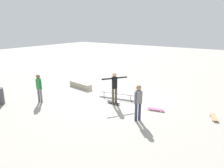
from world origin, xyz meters
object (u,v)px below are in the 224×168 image
at_px(skate_ledge, 81,85).
at_px(loose_skateboard_pink, 156,109).
at_px(bystander_grey_shirt, 138,101).
at_px(loose_skateboard_natural, 214,117).
at_px(skater_main, 115,86).
at_px(grind_rail, 117,97).
at_px(skateboard_main, 113,102).
at_px(bystander_green_shirt, 39,87).

xyz_separation_m(skate_ledge, loose_skateboard_pink, (-5.62, 0.74, -0.10)).
distance_m(bystander_grey_shirt, loose_skateboard_pink, 1.70).
relative_size(loose_skateboard_natural, loose_skateboard_pink, 1.00).
distance_m(skater_main, loose_skateboard_natural, 4.83).
relative_size(bystander_grey_shirt, loose_skateboard_pink, 1.95).
distance_m(grind_rail, loose_skateboard_natural, 4.94).
distance_m(skater_main, skateboard_main, 0.92).
height_order(skate_ledge, skateboard_main, skate_ledge).
height_order(skate_ledge, skater_main, skater_main).
relative_size(skateboard_main, loose_skateboard_pink, 0.99).
height_order(grind_rail, skater_main, skater_main).
bearing_deg(grind_rail, loose_skateboard_natural, 171.72).
bearing_deg(skater_main, loose_skateboard_natural, -43.81).
xyz_separation_m(skateboard_main, loose_skateboard_natural, (-4.70, -1.05, 0.00)).
height_order(loose_skateboard_natural, loose_skateboard_pink, same).
bearing_deg(bystander_green_shirt, skate_ledge, -108.65).
xyz_separation_m(skateboard_main, loose_skateboard_pink, (-2.21, -0.44, 0.00)).
bearing_deg(bystander_green_shirt, grind_rail, -158.38).
bearing_deg(loose_skateboard_natural, grind_rail, 74.71).
bearing_deg(grind_rail, skateboard_main, 95.43).
distance_m(skater_main, bystander_green_shirt, 4.01).
distance_m(skateboard_main, bystander_green_shirt, 4.02).
relative_size(grind_rail, bystander_grey_shirt, 1.35).
height_order(skateboard_main, bystander_grey_shirt, bystander_grey_shirt).
bearing_deg(bystander_grey_shirt, loose_skateboard_pink, 32.47).
height_order(skater_main, bystander_grey_shirt, skater_main).
bearing_deg(bystander_grey_shirt, bystander_green_shirt, 141.58).
xyz_separation_m(skate_ledge, bystander_grey_shirt, (-5.40, 2.21, 0.73)).
height_order(skater_main, loose_skateboard_natural, skater_main).
bearing_deg(loose_skateboard_natural, bystander_grey_shirt, 108.27).
bearing_deg(loose_skateboard_pink, skateboard_main, -0.71).
bearing_deg(skateboard_main, loose_skateboard_pink, 17.25).
height_order(skater_main, skateboard_main, skater_main).
relative_size(skater_main, loose_skateboard_pink, 2.08).
bearing_deg(loose_skateboard_natural, skater_main, 83.41).
height_order(skater_main, bystander_green_shirt, skater_main).
relative_size(skate_ledge, skateboard_main, 2.21).
xyz_separation_m(grind_rail, bystander_grey_shirt, (-2.21, 1.75, 0.76)).
xyz_separation_m(bystander_grey_shirt, bystander_green_shirt, (5.37, 0.99, -0.05)).
distance_m(bystander_green_shirt, loose_skateboard_pink, 6.16).
distance_m(skate_ledge, loose_skateboard_natural, 8.12).
xyz_separation_m(bystander_green_shirt, loose_skateboard_pink, (-5.59, -2.45, -0.79)).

